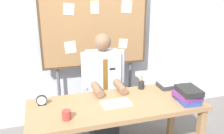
{
  "coord_description": "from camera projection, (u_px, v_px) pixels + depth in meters",
  "views": [
    {
      "loc": [
        -0.72,
        -2.22,
        1.93
      ],
      "look_at": [
        0.0,
        0.17,
        1.1
      ],
      "focal_mm": 39.13,
      "sensor_mm": 36.0,
      "label": 1
    }
  ],
  "objects": [
    {
      "name": "back_wall",
      "position": [
        92.0,
        29.0,
        3.45
      ],
      "size": [
        6.4,
        0.08,
        2.7
      ],
      "primitive_type": "cube",
      "color": "silver",
      "rests_on": "ground_plane"
    },
    {
      "name": "desk",
      "position": [
        117.0,
        110.0,
        2.62
      ],
      "size": [
        1.85,
        0.72,
        0.75
      ],
      "color": "#9E754C",
      "rests_on": "ground_plane"
    },
    {
      "name": "person",
      "position": [
        103.0,
        91.0,
        3.12
      ],
      "size": [
        0.55,
        0.56,
        1.39
      ],
      "color": "#2D2D33",
      "rests_on": "ground_plane"
    },
    {
      "name": "bulletin_board",
      "position": [
        95.0,
        28.0,
        3.25
      ],
      "size": [
        1.45,
        0.09,
        1.96
      ],
      "color": "#4C3823",
      "rests_on": "ground_plane"
    },
    {
      "name": "book_stack",
      "position": [
        188.0,
        95.0,
        2.61
      ],
      "size": [
        0.25,
        0.31,
        0.16
      ],
      "color": "#2D4C99",
      "rests_on": "desk"
    },
    {
      "name": "open_notebook",
      "position": [
        116.0,
        103.0,
        2.57
      ],
      "size": [
        0.32,
        0.21,
        0.01
      ],
      "primitive_type": "cube",
      "rotation": [
        0.0,
        0.0,
        0.04
      ],
      "color": "silver",
      "rests_on": "desk"
    },
    {
      "name": "desk_clock",
      "position": [
        42.0,
        101.0,
        2.53
      ],
      "size": [
        0.11,
        0.04,
        0.11
      ],
      "color": "black",
      "rests_on": "desk"
    },
    {
      "name": "coffee_mug",
      "position": [
        67.0,
        115.0,
        2.26
      ],
      "size": [
        0.09,
        0.09,
        0.09
      ],
      "primitive_type": "cylinder",
      "color": "#B23833",
      "rests_on": "desk"
    },
    {
      "name": "pen_holder",
      "position": [
        141.0,
        85.0,
        2.94
      ],
      "size": [
        0.07,
        0.07,
        0.16
      ],
      "color": "#262626",
      "rests_on": "desk"
    },
    {
      "name": "paper_tray",
      "position": [
        169.0,
        85.0,
        2.99
      ],
      "size": [
        0.26,
        0.2,
        0.06
      ],
      "color": "#333338",
      "rests_on": "desk"
    }
  ]
}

